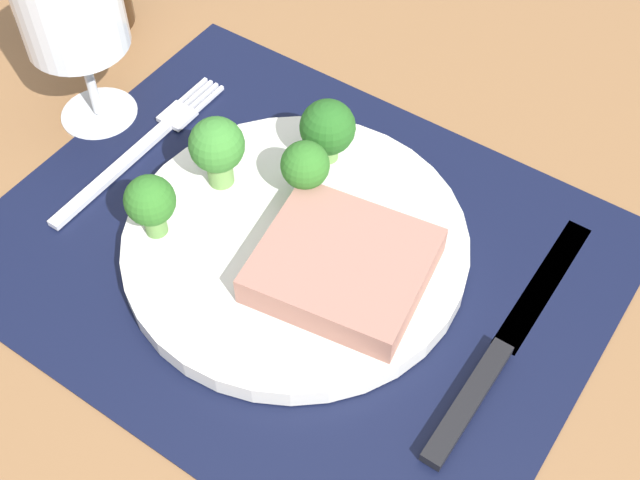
{
  "coord_description": "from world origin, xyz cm",
  "views": [
    {
      "loc": [
        22.17,
        -29.37,
        48.51
      ],
      "look_at": [
        1.59,
        0.78,
        1.9
      ],
      "focal_mm": 46.62,
      "sensor_mm": 36.0,
      "label": 1
    }
  ],
  "objects_px": {
    "fork": "(142,147)",
    "knife": "(500,352)",
    "plate": "(296,244)",
    "wine_glass": "(71,12)",
    "steak": "(343,265)"
  },
  "relations": [
    {
      "from": "plate",
      "to": "fork",
      "type": "distance_m",
      "value": 0.16
    },
    {
      "from": "plate",
      "to": "fork",
      "type": "xyz_separation_m",
      "value": [
        -0.16,
        0.01,
        -0.01
      ]
    },
    {
      "from": "plate",
      "to": "fork",
      "type": "relative_size",
      "value": 1.3
    },
    {
      "from": "fork",
      "to": "knife",
      "type": "bearing_deg",
      "value": 0.45
    },
    {
      "from": "steak",
      "to": "fork",
      "type": "bearing_deg",
      "value": 173.61
    },
    {
      "from": "plate",
      "to": "wine_glass",
      "type": "xyz_separation_m",
      "value": [
        -0.22,
        0.03,
        0.09
      ]
    },
    {
      "from": "plate",
      "to": "wine_glass",
      "type": "relative_size",
      "value": 1.67
    },
    {
      "from": "wine_glass",
      "to": "fork",
      "type": "bearing_deg",
      "value": -11.65
    },
    {
      "from": "wine_glass",
      "to": "plate",
      "type": "bearing_deg",
      "value": -6.82
    },
    {
      "from": "fork",
      "to": "knife",
      "type": "distance_m",
      "value": 0.32
    },
    {
      "from": "knife",
      "to": "wine_glass",
      "type": "bearing_deg",
      "value": 174.41
    },
    {
      "from": "plate",
      "to": "wine_glass",
      "type": "height_order",
      "value": "wine_glass"
    },
    {
      "from": "plate",
      "to": "wine_glass",
      "type": "distance_m",
      "value": 0.24
    },
    {
      "from": "fork",
      "to": "wine_glass",
      "type": "bearing_deg",
      "value": 170.37
    },
    {
      "from": "knife",
      "to": "wine_glass",
      "type": "xyz_separation_m",
      "value": [
        -0.38,
        0.02,
        0.1
      ]
    }
  ]
}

